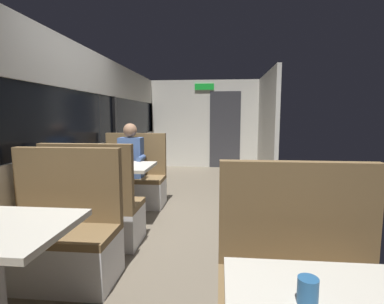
{
  "coord_description": "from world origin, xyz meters",
  "views": [
    {
      "loc": [
        0.42,
        -3.59,
        1.37
      ],
      "look_at": [
        -0.03,
        1.05,
        0.79
      ],
      "focal_mm": 27.27,
      "sensor_mm": 36.0,
      "label": 1
    }
  ],
  "objects_px": {
    "dining_table_mid_window": "(117,173)",
    "bench_mid_window_facing_end": "(95,214)",
    "bench_front_aisle_facing_entry": "(301,300)",
    "bench_mid_window_facing_entry": "(134,184)",
    "coffee_cup_primary": "(308,291)",
    "seated_passenger": "(132,171)",
    "bench_near_window_facing_entry": "(60,242)"
  },
  "relations": [
    {
      "from": "dining_table_mid_window",
      "to": "bench_mid_window_facing_end",
      "type": "height_order",
      "value": "bench_mid_window_facing_end"
    },
    {
      "from": "bench_front_aisle_facing_entry",
      "to": "bench_mid_window_facing_entry",
      "type": "bearing_deg",
      "value": 123.68
    },
    {
      "from": "bench_mid_window_facing_end",
      "to": "coffee_cup_primary",
      "type": "relative_size",
      "value": 12.22
    },
    {
      "from": "bench_mid_window_facing_end",
      "to": "bench_front_aisle_facing_entry",
      "type": "height_order",
      "value": "same"
    },
    {
      "from": "bench_mid_window_facing_entry",
      "to": "coffee_cup_primary",
      "type": "bearing_deg",
      "value": -64.14
    },
    {
      "from": "coffee_cup_primary",
      "to": "seated_passenger",
      "type": "bearing_deg",
      "value": 116.35
    },
    {
      "from": "bench_front_aisle_facing_entry",
      "to": "seated_passenger",
      "type": "bearing_deg",
      "value": 124.41
    },
    {
      "from": "bench_near_window_facing_entry",
      "to": "coffee_cup_primary",
      "type": "distance_m",
      "value": 2.09
    },
    {
      "from": "bench_mid_window_facing_end",
      "to": "bench_mid_window_facing_entry",
      "type": "relative_size",
      "value": 1.0
    },
    {
      "from": "dining_table_mid_window",
      "to": "bench_front_aisle_facing_entry",
      "type": "relative_size",
      "value": 0.82
    },
    {
      "from": "bench_near_window_facing_entry",
      "to": "dining_table_mid_window",
      "type": "relative_size",
      "value": 1.22
    },
    {
      "from": "bench_front_aisle_facing_entry",
      "to": "bench_mid_window_facing_end",
      "type": "bearing_deg",
      "value": 144.28
    },
    {
      "from": "bench_mid_window_facing_end",
      "to": "seated_passenger",
      "type": "relative_size",
      "value": 0.87
    },
    {
      "from": "dining_table_mid_window",
      "to": "seated_passenger",
      "type": "bearing_deg",
      "value": 90.0
    },
    {
      "from": "bench_mid_window_facing_entry",
      "to": "bench_near_window_facing_entry",
      "type": "bearing_deg",
      "value": -90.0
    },
    {
      "from": "coffee_cup_primary",
      "to": "bench_mid_window_facing_end",
      "type": "bearing_deg",
      "value": 129.86
    },
    {
      "from": "bench_mid_window_facing_end",
      "to": "bench_front_aisle_facing_entry",
      "type": "xyz_separation_m",
      "value": [
        1.79,
        -1.29,
        0.0
      ]
    },
    {
      "from": "bench_mid_window_facing_end",
      "to": "seated_passenger",
      "type": "distance_m",
      "value": 1.34
    },
    {
      "from": "bench_mid_window_facing_entry",
      "to": "bench_mid_window_facing_end",
      "type": "bearing_deg",
      "value": -90.0
    },
    {
      "from": "bench_near_window_facing_entry",
      "to": "seated_passenger",
      "type": "height_order",
      "value": "seated_passenger"
    },
    {
      "from": "bench_mid_window_facing_end",
      "to": "bench_mid_window_facing_entry",
      "type": "distance_m",
      "value": 1.4
    },
    {
      "from": "dining_table_mid_window",
      "to": "coffee_cup_primary",
      "type": "relative_size",
      "value": 10.0
    },
    {
      "from": "seated_passenger",
      "to": "coffee_cup_primary",
      "type": "height_order",
      "value": "seated_passenger"
    },
    {
      "from": "bench_mid_window_facing_entry",
      "to": "coffee_cup_primary",
      "type": "distance_m",
      "value": 3.73
    },
    {
      "from": "bench_mid_window_facing_end",
      "to": "coffee_cup_primary",
      "type": "xyz_separation_m",
      "value": [
        1.62,
        -1.94,
        0.46
      ]
    },
    {
      "from": "coffee_cup_primary",
      "to": "bench_mid_window_facing_entry",
      "type": "bearing_deg",
      "value": 115.86
    },
    {
      "from": "bench_mid_window_facing_end",
      "to": "bench_front_aisle_facing_entry",
      "type": "bearing_deg",
      "value": -35.72
    },
    {
      "from": "bench_near_window_facing_entry",
      "to": "bench_mid_window_facing_entry",
      "type": "relative_size",
      "value": 1.0
    },
    {
      "from": "bench_mid_window_facing_end",
      "to": "seated_passenger",
      "type": "xyz_separation_m",
      "value": [
        0.0,
        1.33,
        0.21
      ]
    },
    {
      "from": "bench_mid_window_facing_entry",
      "to": "seated_passenger",
      "type": "xyz_separation_m",
      "value": [
        0.0,
        -0.07,
        0.21
      ]
    },
    {
      "from": "bench_front_aisle_facing_entry",
      "to": "seated_passenger",
      "type": "height_order",
      "value": "seated_passenger"
    },
    {
      "from": "bench_near_window_facing_entry",
      "to": "seated_passenger",
      "type": "relative_size",
      "value": 0.87
    }
  ]
}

